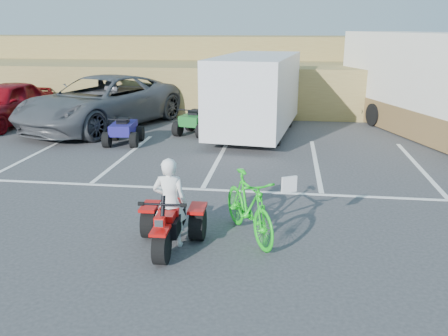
# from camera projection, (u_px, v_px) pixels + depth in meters

# --- Properties ---
(ground) EXTENTS (100.00, 100.00, 0.00)m
(ground) POSITION_uv_depth(u_px,v_px,m) (179.00, 233.00, 8.59)
(ground) COLOR #343436
(ground) RESTS_ON ground
(parking_stripes) EXTENTS (28.00, 5.16, 0.01)m
(parking_stripes) POSITION_uv_depth(u_px,v_px,m) (246.00, 170.00, 12.34)
(parking_stripes) COLOR white
(parking_stripes) RESTS_ON ground
(grass_embankment) EXTENTS (40.00, 8.50, 3.10)m
(grass_embankment) POSITION_uv_depth(u_px,v_px,m) (249.00, 73.00, 22.87)
(grass_embankment) COLOR olive
(grass_embankment) RESTS_ON ground
(red_trike_atv) EXTENTS (1.16, 1.53, 0.97)m
(red_trike_atv) POSITION_uv_depth(u_px,v_px,m) (169.00, 248.00, 7.99)
(red_trike_atv) COLOR #B30C0A
(red_trike_atv) RESTS_ON ground
(rider) EXTENTS (0.57, 0.38, 1.54)m
(rider) POSITION_uv_depth(u_px,v_px,m) (170.00, 202.00, 7.91)
(rider) COLOR white
(rider) RESTS_ON ground
(green_dirt_bike) EXTENTS (1.41, 1.97, 1.17)m
(green_dirt_bike) POSITION_uv_depth(u_px,v_px,m) (249.00, 206.00, 8.26)
(green_dirt_bike) COLOR #14BF19
(green_dirt_bike) RESTS_ON ground
(grey_pickup) EXTENTS (5.28, 7.38, 1.87)m
(grey_pickup) POSITION_uv_depth(u_px,v_px,m) (101.00, 102.00, 17.29)
(grey_pickup) COLOR #494B50
(grey_pickup) RESTS_ON ground
(red_car) EXTENTS (2.13, 4.84, 1.62)m
(red_car) POSITION_uv_depth(u_px,v_px,m) (3.00, 104.00, 17.69)
(red_car) COLOR maroon
(red_car) RESTS_ON ground
(cargo_trailer) EXTENTS (2.96, 5.94, 2.66)m
(cargo_trailer) POSITION_uv_depth(u_px,v_px,m) (256.00, 92.00, 16.03)
(cargo_trailer) COLOR silver
(cargo_trailer) RESTS_ON ground
(rv_motorhome) EXTENTS (5.35, 9.55, 3.34)m
(rv_motorhome) POSITION_uv_depth(u_px,v_px,m) (436.00, 93.00, 15.85)
(rv_motorhome) COLOR silver
(rv_motorhome) RESTS_ON ground
(quad_atv_blue) EXTENTS (1.18, 1.50, 0.92)m
(quad_atv_blue) POSITION_uv_depth(u_px,v_px,m) (124.00, 144.00, 15.06)
(quad_atv_blue) COLOR navy
(quad_atv_blue) RESTS_ON ground
(quad_atv_green) EXTENTS (1.42, 1.69, 0.96)m
(quad_atv_green) POSITION_uv_depth(u_px,v_px,m) (196.00, 134.00, 16.40)
(quad_atv_green) COLOR #166021
(quad_atv_green) RESTS_ON ground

